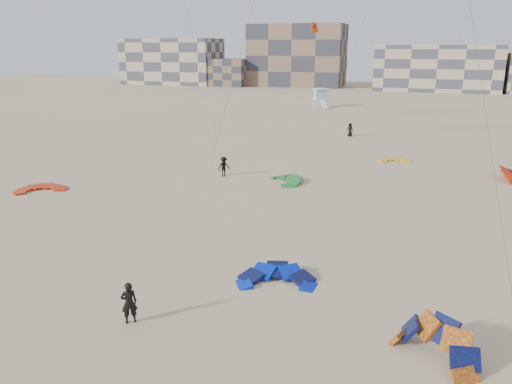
% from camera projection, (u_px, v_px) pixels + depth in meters
% --- Properties ---
extents(ground, '(320.00, 320.00, 0.00)m').
position_uv_depth(ground, '(211.00, 323.00, 21.73)').
color(ground, tan).
rests_on(ground, ground).
extents(kite_ground_blue, '(4.81, 4.98, 2.29)m').
position_uv_depth(kite_ground_blue, '(277.00, 283.00, 25.46)').
color(kite_ground_blue, '#0318DD').
rests_on(kite_ground_blue, ground).
extents(kite_ground_orange, '(5.11, 5.10, 3.64)m').
position_uv_depth(kite_ground_orange, '(433.00, 358.00, 19.31)').
color(kite_ground_orange, orange).
rests_on(kite_ground_orange, ground).
extents(kite_ground_red, '(5.37, 5.41, 0.77)m').
position_uv_depth(kite_ground_red, '(41.00, 190.00, 41.77)').
color(kite_ground_red, red).
rests_on(kite_ground_red, ground).
extents(kite_ground_green, '(5.45, 5.39, 1.65)m').
position_uv_depth(kite_ground_green, '(285.00, 182.00, 44.43)').
color(kite_ground_green, '#258C31').
rests_on(kite_ground_green, ground).
extents(kite_ground_red_far, '(4.06, 3.90, 3.57)m').
position_uv_depth(kite_ground_red_far, '(512.00, 180.00, 45.05)').
color(kite_ground_red_far, red).
rests_on(kite_ground_red_far, ground).
extents(kite_ground_yellow, '(3.68, 3.80, 0.55)m').
position_uv_depth(kite_ground_yellow, '(394.00, 161.00, 52.47)').
color(kite_ground_yellow, '#FFA91C').
rests_on(kite_ground_yellow, ground).
extents(kitesurfer_main, '(0.83, 0.79, 1.91)m').
position_uv_depth(kitesurfer_main, '(129.00, 303.00, 21.52)').
color(kitesurfer_main, black).
rests_on(kitesurfer_main, ground).
extents(kitesurfer_c, '(1.32, 1.34, 1.85)m').
position_uv_depth(kitesurfer_c, '(224.00, 167.00, 46.08)').
color(kitesurfer_c, black).
rests_on(kitesurfer_c, ground).
extents(kitesurfer_e, '(1.00, 0.80, 1.78)m').
position_uv_depth(kitesurfer_e, '(350.00, 130.00, 66.72)').
color(kitesurfer_e, black).
rests_on(kitesurfer_e, ground).
extents(kite_fly_red, '(5.45, 5.48, 14.41)m').
position_uv_depth(kite_fly_red, '(314.00, 29.00, 78.27)').
color(kite_fly_red, red).
rests_on(kite_fly_red, ground).
extents(lifeguard_tower_far, '(3.57, 5.55, 3.69)m').
position_uv_depth(lifeguard_tower_far, '(320.00, 98.00, 98.41)').
color(lifeguard_tower_far, white).
rests_on(lifeguard_tower_far, ground).
extents(condo_west_a, '(30.00, 15.00, 14.00)m').
position_uv_depth(condo_west_a, '(172.00, 62.00, 159.48)').
color(condo_west_a, tan).
rests_on(condo_west_a, ground).
extents(condo_west_b, '(28.00, 14.00, 18.00)m').
position_uv_depth(condo_west_b, '(297.00, 56.00, 150.29)').
color(condo_west_b, brown).
rests_on(condo_west_b, ground).
extents(condo_mid, '(32.00, 16.00, 12.00)m').
position_uv_depth(condo_mid, '(437.00, 68.00, 135.23)').
color(condo_mid, tan).
rests_on(condo_mid, ground).
extents(condo_fill_left, '(12.00, 10.00, 8.00)m').
position_uv_depth(condo_fill_left, '(228.00, 72.00, 152.37)').
color(condo_fill_left, brown).
rests_on(condo_fill_left, ground).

